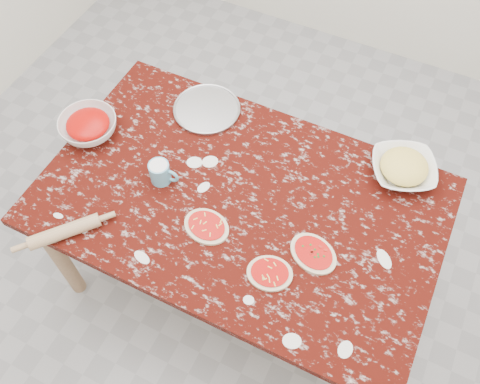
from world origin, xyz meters
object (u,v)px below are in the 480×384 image
(sauce_bowl, at_px, (89,127))
(cheese_bowl, at_px, (403,169))
(worktable, at_px, (240,210))
(flour_mug, at_px, (161,172))
(rolling_pin, at_px, (65,232))
(pizza_tray, at_px, (207,109))

(sauce_bowl, bearing_deg, cheese_bowl, 16.51)
(worktable, distance_m, flour_mug, 0.36)
(cheese_bowl, xyz_separation_m, rolling_pin, (-1.07, -0.84, -0.00))
(cheese_bowl, height_order, rolling_pin, cheese_bowl)
(worktable, distance_m, cheese_bowl, 0.69)
(worktable, height_order, pizza_tray, pizza_tray)
(sauce_bowl, height_order, cheese_bowl, sauce_bowl)
(pizza_tray, distance_m, flour_mug, 0.42)
(pizza_tray, relative_size, cheese_bowl, 1.14)
(cheese_bowl, relative_size, rolling_pin, 0.96)
(rolling_pin, bearing_deg, flour_mug, 62.79)
(flour_mug, relative_size, rolling_pin, 0.47)
(rolling_pin, bearing_deg, cheese_bowl, 38.23)
(worktable, xyz_separation_m, cheese_bowl, (0.55, 0.40, 0.11))
(pizza_tray, relative_size, flour_mug, 2.34)
(sauce_bowl, xyz_separation_m, rolling_pin, (0.21, -0.46, -0.01))
(worktable, relative_size, rolling_pin, 5.90)
(sauce_bowl, xyz_separation_m, flour_mug, (0.41, -0.08, 0.01))
(sauce_bowl, relative_size, flour_mug, 1.98)
(cheese_bowl, distance_m, flour_mug, 0.99)
(worktable, bearing_deg, pizza_tray, 133.55)
(pizza_tray, xyz_separation_m, flour_mug, (0.01, -0.42, 0.05))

